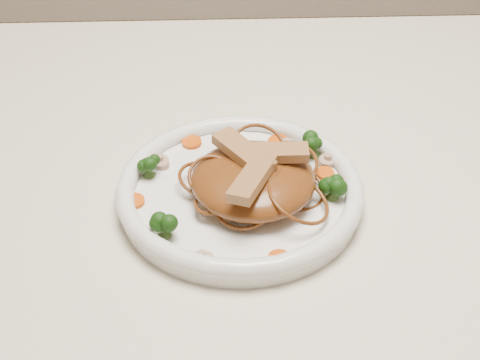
{
  "coord_description": "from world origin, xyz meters",
  "views": [
    {
      "loc": [
        -0.09,
        -0.62,
        1.23
      ],
      "look_at": [
        -0.07,
        -0.04,
        0.78
      ],
      "focal_mm": 52.86,
      "sensor_mm": 36.0,
      "label": 1
    }
  ],
  "objects": [
    {
      "name": "table",
      "position": [
        0.0,
        0.0,
        0.65
      ],
      "size": [
        1.2,
        0.8,
        0.75
      ],
      "color": "beige",
      "rests_on": "ground"
    },
    {
      "name": "plate",
      "position": [
        -0.07,
        -0.04,
        0.76
      ],
      "size": [
        0.31,
        0.31,
        0.02
      ],
      "primitive_type": "cylinder",
      "rotation": [
        0.0,
        0.0,
        -0.25
      ],
      "color": "white",
      "rests_on": "table"
    },
    {
      "name": "noodle_mound",
      "position": [
        -0.06,
        -0.05,
        0.79
      ],
      "size": [
        0.16,
        0.16,
        0.04
      ],
      "primitive_type": "ellipsoid",
      "rotation": [
        0.0,
        0.0,
        0.29
      ],
      "color": "brown",
      "rests_on": "plate"
    },
    {
      "name": "chicken_a",
      "position": [
        -0.04,
        -0.04,
        0.81
      ],
      "size": [
        0.07,
        0.02,
        0.01
      ],
      "primitive_type": "cube",
      "rotation": [
        0.0,
        0.0,
        -0.01
      ],
      "color": "#A6754E",
      "rests_on": "noodle_mound"
    },
    {
      "name": "chicken_b",
      "position": [
        -0.07,
        -0.04,
        0.81
      ],
      "size": [
        0.06,
        0.07,
        0.01
      ],
      "primitive_type": "cube",
      "rotation": [
        0.0,
        0.0,
        2.22
      ],
      "color": "#A6754E",
      "rests_on": "noodle_mound"
    },
    {
      "name": "chicken_c",
      "position": [
        -0.06,
        -0.08,
        0.81
      ],
      "size": [
        0.05,
        0.08,
        0.01
      ],
      "primitive_type": "cube",
      "rotation": [
        0.0,
        0.0,
        4.27
      ],
      "color": "#A6754E",
      "rests_on": "noodle_mound"
    },
    {
      "name": "broccoli_0",
      "position": [
        0.01,
        0.01,
        0.78
      ],
      "size": [
        0.04,
        0.04,
        0.03
      ],
      "primitive_type": null,
      "rotation": [
        0.0,
        0.0,
        0.29
      ],
      "color": "#19430E",
      "rests_on": "plate"
    },
    {
      "name": "broccoli_1",
      "position": [
        -0.17,
        -0.01,
        0.78
      ],
      "size": [
        0.03,
        0.03,
        0.03
      ],
      "primitive_type": null,
      "rotation": [
        0.0,
        0.0,
        0.43
      ],
      "color": "#19430E",
      "rests_on": "plate"
    },
    {
      "name": "broccoli_2",
      "position": [
        -0.15,
        -0.11,
        0.78
      ],
      "size": [
        0.03,
        0.03,
        0.03
      ],
      "primitive_type": null,
      "rotation": [
        0.0,
        0.0,
        0.14
      ],
      "color": "#19430E",
      "rests_on": "plate"
    },
    {
      "name": "broccoli_3",
      "position": [
        0.02,
        -0.06,
        0.78
      ],
      "size": [
        0.03,
        0.03,
        0.03
      ],
      "primitive_type": null,
      "rotation": [
        0.0,
        0.0,
        -0.33
      ],
      "color": "#19430E",
      "rests_on": "plate"
    },
    {
      "name": "carrot_0",
      "position": [
        -0.03,
        0.04,
        0.77
      ],
      "size": [
        0.03,
        0.03,
        0.0
      ],
      "primitive_type": "cylinder",
      "rotation": [
        0.0,
        0.0,
        -0.19
      ],
      "color": "#CE4E07",
      "rests_on": "plate"
    },
    {
      "name": "carrot_1",
      "position": [
        -0.18,
        -0.06,
        0.77
      ],
      "size": [
        0.03,
        0.03,
        0.0
      ],
      "primitive_type": "cylinder",
      "rotation": [
        0.0,
        0.0,
        0.23
      ],
      "color": "#CE4E07",
      "rests_on": "plate"
    },
    {
      "name": "carrot_2",
      "position": [
        0.02,
        -0.02,
        0.77
      ],
      "size": [
        0.02,
        0.02,
        0.0
      ],
      "primitive_type": "cylinder",
      "rotation": [
        0.0,
        0.0,
        -0.24
      ],
      "color": "#CE4E07",
      "rests_on": "plate"
    },
    {
      "name": "carrot_3",
      "position": [
        -0.12,
        0.04,
        0.77
      ],
      "size": [
        0.03,
        0.03,
        0.0
      ],
      "primitive_type": "cylinder",
      "rotation": [
        0.0,
        0.0,
        0.23
      ],
      "color": "#CE4E07",
      "rests_on": "plate"
    },
    {
      "name": "carrot_4",
      "position": [
        -0.04,
        -0.15,
        0.77
      ],
      "size": [
        0.02,
        0.02,
        0.0
      ],
      "primitive_type": "cylinder",
      "rotation": [
        0.0,
        0.0,
        -0.0
      ],
      "color": "#CE4E07",
      "rests_on": "plate"
    },
    {
      "name": "mushroom_0",
      "position": [
        -0.11,
        -0.15,
        0.77
      ],
      "size": [
        0.02,
        0.02,
        0.01
      ],
      "primitive_type": "cylinder",
      "rotation": [
        0.0,
        0.0,
        0.0
      ],
      "color": "beige",
      "rests_on": "plate"
    },
    {
      "name": "mushroom_1",
      "position": [
        0.03,
        0.0,
        0.77
      ],
      "size": [
        0.04,
        0.04,
        0.01
      ],
      "primitive_type": "cylinder",
      "rotation": [
        0.0,
        0.0,
        0.91
      ],
      "color": "beige",
      "rests_on": "plate"
    },
    {
      "name": "mushroom_2",
      "position": [
        -0.16,
        0.01,
        0.77
      ],
      "size": [
        0.04,
        0.04,
        0.01
      ],
      "primitive_type": "cylinder",
      "rotation": [
        0.0,
        0.0,
        -1.03
      ],
      "color": "beige",
      "rests_on": "plate"
    },
    {
      "name": "mushroom_3",
      "position": [
        -0.02,
        0.03,
        0.77
      ],
      "size": [
        0.03,
        0.03,
        0.01
      ],
      "primitive_type": "cylinder",
      "rotation": [
        0.0,
        0.0,
        1.63
      ],
      "color": "beige",
      "rests_on": "plate"
    }
  ]
}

